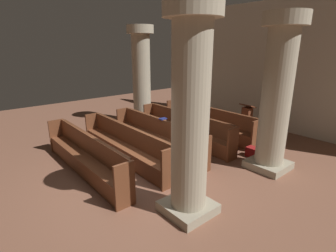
{
  "coord_description": "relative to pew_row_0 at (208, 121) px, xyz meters",
  "views": [
    {
      "loc": [
        4.8,
        -3.06,
        3.02
      ],
      "look_at": [
        -0.77,
        1.63,
        0.75
      ],
      "focal_mm": 28.02,
      "sensor_mm": 36.0,
      "label": 1
    }
  ],
  "objects": [
    {
      "name": "pew_row_0",
      "position": [
        0.0,
        0.0,
        0.0
      ],
      "size": [
        3.84,
        0.46,
        0.93
      ],
      "color": "brown",
      "rests_on": "ground"
    },
    {
      "name": "back_wall",
      "position": [
        0.97,
        2.48,
        1.76
      ],
      "size": [
        10.0,
        0.16,
        4.5
      ],
      "primitive_type": "cube",
      "color": "beige",
      "rests_on": "ground"
    },
    {
      "name": "pew_row_3",
      "position": [
        0.0,
        -3.33,
        0.0
      ],
      "size": [
        3.84,
        0.46,
        0.93
      ],
      "color": "brown",
      "rests_on": "ground"
    },
    {
      "name": "pillar_aisle_side",
      "position": [
        2.75,
        -0.78,
        1.43
      ],
      "size": [
        1.0,
        1.0,
        3.71
      ],
      "color": "#9F967E",
      "rests_on": "ground"
    },
    {
      "name": "hymn_book",
      "position": [
        0.05,
        -2.04,
        0.46
      ],
      "size": [
        0.15,
        0.21,
        0.03
      ],
      "primitive_type": "cube",
      "color": "navy",
      "rests_on": "pew_row_2"
    },
    {
      "name": "pew_row_2",
      "position": [
        0.0,
        -2.22,
        0.0
      ],
      "size": [
        3.84,
        0.47,
        0.93
      ],
      "color": "brown",
      "rests_on": "ground"
    },
    {
      "name": "pew_row_4",
      "position": [
        0.0,
        -4.43,
        0.0
      ],
      "size": [
        3.84,
        0.46,
        0.93
      ],
      "color": "brown",
      "rests_on": "ground"
    },
    {
      "name": "pew_row_1",
      "position": [
        0.0,
        -1.11,
        0.0
      ],
      "size": [
        3.84,
        0.46,
        0.93
      ],
      "color": "brown",
      "rests_on": "ground"
    },
    {
      "name": "pillar_aisle_rear",
      "position": [
        2.75,
        -3.63,
        1.43
      ],
      "size": [
        0.94,
        0.94,
        3.71
      ],
      "color": "#9F967E",
      "rests_on": "ground"
    },
    {
      "name": "lectern",
      "position": [
        0.82,
        1.08,
        -0.04
      ],
      "size": [
        0.48,
        0.45,
        1.08
      ],
      "color": "#562B1A",
      "rests_on": "ground"
    },
    {
      "name": "kneeler_box_red",
      "position": [
        2.11,
        -0.47,
        -0.36
      ],
      "size": [
        0.34,
        0.26,
        0.27
      ],
      "primitive_type": "cube",
      "color": "maroon",
      "rests_on": "ground"
    },
    {
      "name": "pillar_far_side",
      "position": [
        -2.7,
        -0.86,
        1.43
      ],
      "size": [
        1.0,
        1.0,
        3.71
      ],
      "color": "#9F967E",
      "rests_on": "ground"
    },
    {
      "name": "ground_plane",
      "position": [
        0.97,
        -3.6,
        -0.49
      ],
      "size": [
        19.2,
        19.2,
        0.0
      ],
      "primitive_type": "plane",
      "color": "brown"
    }
  ]
}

